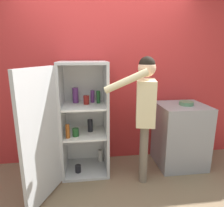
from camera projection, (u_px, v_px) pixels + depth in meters
ground_plane at (114, 197)px, 2.37m from camera, size 12.00×12.00×0.00m
wall_back at (105, 79)px, 3.00m from camera, size 7.00×0.06×2.55m
refrigerator at (76, 121)px, 2.66m from camera, size 0.93×1.16×1.56m
person at (145, 104)px, 2.50m from camera, size 0.70×0.52×1.62m
counter at (180, 135)px, 2.99m from camera, size 0.68×0.62×0.94m
bowl at (186, 103)px, 2.85m from camera, size 0.20×0.20×0.05m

